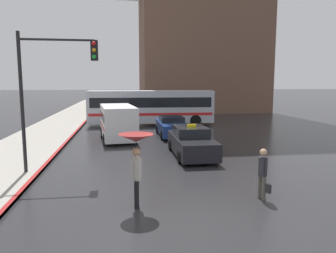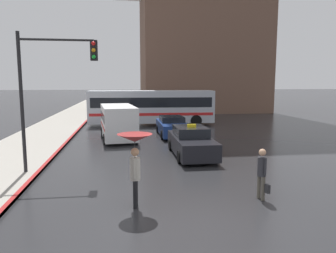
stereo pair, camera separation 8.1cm
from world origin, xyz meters
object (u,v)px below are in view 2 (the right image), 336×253
object	(u,v)px
sedan_red	(172,126)
pedestrian_man	(262,171)
ambulance_van	(118,121)
traffic_light	(51,77)
monument_cross	(148,22)
city_bus	(151,106)
pedestrian_with_umbrella	(135,149)
taxi	(191,142)

from	to	relation	value
sedan_red	pedestrian_man	bearing A→B (deg)	94.51
ambulance_van	traffic_light	size ratio (longest dim) A/B	0.91
traffic_light	monument_cross	distance (m)	31.84
city_bus	pedestrian_with_umbrella	size ratio (longest dim) A/B	4.81
pedestrian_with_umbrella	traffic_light	xyz separation A→B (m)	(-3.14, 4.10, 2.14)
taxi	ambulance_van	distance (m)	6.60
pedestrian_with_umbrella	city_bus	bearing A→B (deg)	2.88
monument_cross	traffic_light	bearing A→B (deg)	-101.38
city_bus	pedestrian_with_umbrella	distance (m)	19.06
ambulance_van	pedestrian_man	world-z (taller)	ambulance_van
taxi	city_bus	distance (m)	12.38
city_bus	sedan_red	bearing A→B (deg)	10.91
city_bus	traffic_light	world-z (taller)	traffic_light
taxi	city_bus	world-z (taller)	city_bus
pedestrian_with_umbrella	monument_cross	xyz separation A→B (m)	(2.96, 34.41, 9.73)
ambulance_van	traffic_light	distance (m)	8.71
ambulance_van	city_bus	world-z (taller)	city_bus
taxi	ambulance_van	world-z (taller)	ambulance_van
pedestrian_with_umbrella	pedestrian_man	world-z (taller)	pedestrian_with_umbrella
city_bus	monument_cross	bearing A→B (deg)	178.45
ambulance_van	monument_cross	size ratio (longest dim) A/B	0.26
taxi	pedestrian_man	bearing A→B (deg)	98.32
ambulance_van	pedestrian_with_umbrella	distance (m)	12.05
sedan_red	ambulance_van	size ratio (longest dim) A/B	0.90
pedestrian_man	traffic_light	world-z (taller)	traffic_light
city_bus	taxi	bearing A→B (deg)	6.48
traffic_light	pedestrian_with_umbrella	bearing A→B (deg)	-52.59
taxi	traffic_light	size ratio (longest dim) A/B	0.84
taxi	traffic_light	world-z (taller)	traffic_light
pedestrian_man	sedan_red	bearing A→B (deg)	172.30
ambulance_van	pedestrian_with_umbrella	world-z (taller)	pedestrian_with_umbrella
ambulance_van	traffic_light	bearing A→B (deg)	66.44
ambulance_van	city_bus	size ratio (longest dim) A/B	0.48
pedestrian_with_umbrella	traffic_light	distance (m)	5.59
taxi	monument_cross	bearing A→B (deg)	-89.73
sedan_red	pedestrian_man	xyz separation A→B (m)	(1.02, -12.88, 0.29)
pedestrian_man	ambulance_van	bearing A→B (deg)	-170.46
ambulance_van	pedestrian_man	bearing A→B (deg)	105.33
taxi	sedan_red	size ratio (longest dim) A/B	1.03
sedan_red	city_bus	distance (m)	6.11
sedan_red	pedestrian_with_umbrella	distance (m)	13.40
city_bus	traffic_light	size ratio (longest dim) A/B	1.89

